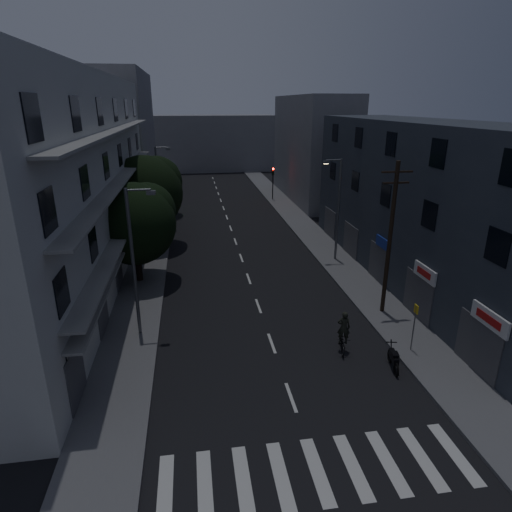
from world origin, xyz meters
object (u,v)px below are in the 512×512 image
object	(u,v)px
motorcycle	(393,359)
bus_stop_sign	(415,319)
cyclist	(343,338)
utility_pole	(390,237)

from	to	relation	value
motorcycle	bus_stop_sign	bearing A→B (deg)	48.92
bus_stop_sign	cyclist	xyz separation A→B (m)	(-3.44, 0.66, -1.14)
motorcycle	cyclist	world-z (taller)	cyclist
bus_stop_sign	motorcycle	distance (m)	2.39
motorcycle	cyclist	bearing A→B (deg)	147.69
utility_pole	motorcycle	xyz separation A→B (m)	(-1.94, -5.52, -4.39)
utility_pole	cyclist	distance (m)	6.73
utility_pole	bus_stop_sign	size ratio (longest dim) A/B	3.56
bus_stop_sign	cyclist	world-z (taller)	bus_stop_sign
utility_pole	motorcycle	size ratio (longest dim) A/B	4.85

